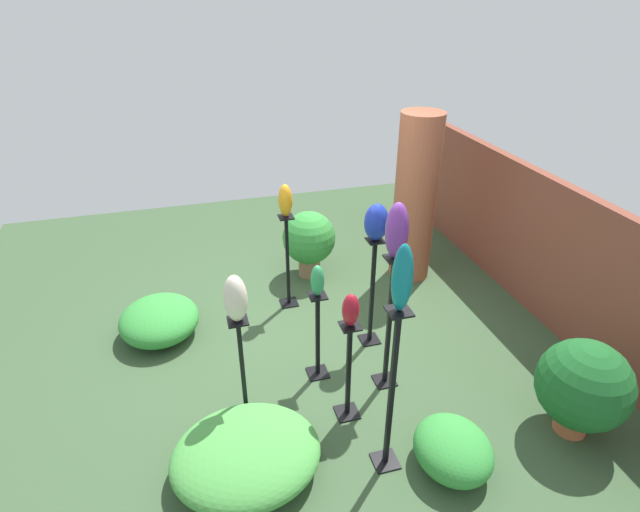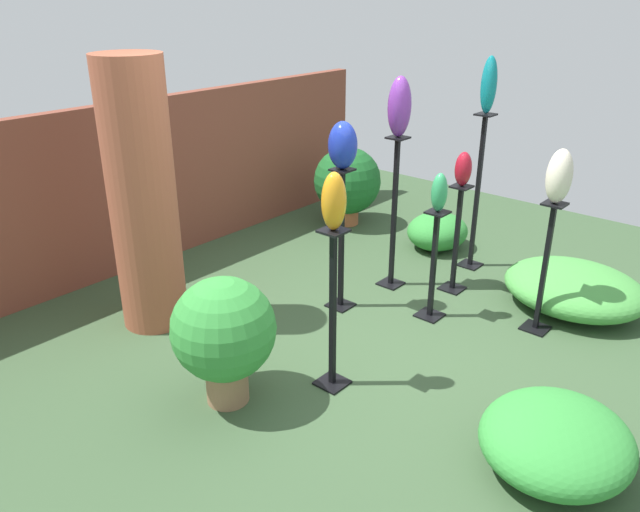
{
  "view_description": "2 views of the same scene",
  "coord_description": "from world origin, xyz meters",
  "px_view_note": "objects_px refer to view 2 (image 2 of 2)",
  "views": [
    {
      "loc": [
        4.23,
        -1.12,
        3.38
      ],
      "look_at": [
        -0.29,
        0.16,
        0.77
      ],
      "focal_mm": 28.0,
      "sensor_mm": 36.0,
      "label": 1
    },
    {
      "loc": [
        -3.37,
        -2.42,
        2.53
      ],
      "look_at": [
        -0.29,
        0.26,
        0.74
      ],
      "focal_mm": 35.0,
      "sensor_mm": 36.0,
      "label": 2
    }
  ],
  "objects_px": {
    "potted_plant_front_left": "(347,182)",
    "pedestal_ivory": "(544,274)",
    "pedestal_teal": "(477,199)",
    "art_vase_amber": "(334,201)",
    "pedestal_ruby": "(456,244)",
    "art_vase_teal": "(489,85)",
    "art_vase_violet": "(400,107)",
    "pedestal_cobalt": "(341,246)",
    "potted_plant_mid_right": "(224,332)",
    "art_vase_ruby": "(463,169)",
    "brick_pillar": "(143,198)",
    "art_vase_ivory": "(559,176)",
    "art_vase_jade": "(439,192)",
    "pedestal_amber": "(333,317)",
    "art_vase_cobalt": "(343,145)",
    "pedestal_jade": "(433,271)",
    "pedestal_violet": "(394,220)"
  },
  "relations": [
    {
      "from": "pedestal_amber",
      "to": "pedestal_violet",
      "type": "bearing_deg",
      "value": 21.03
    },
    {
      "from": "pedestal_ruby",
      "to": "art_vase_amber",
      "type": "distance_m",
      "value": 2.03
    },
    {
      "from": "pedestal_cobalt",
      "to": "art_vase_cobalt",
      "type": "xyz_separation_m",
      "value": [
        0.0,
        -0.0,
        0.84
      ]
    },
    {
      "from": "art_vase_violet",
      "to": "art_vase_ruby",
      "type": "bearing_deg",
      "value": -59.01
    },
    {
      "from": "pedestal_violet",
      "to": "art_vase_amber",
      "type": "relative_size",
      "value": 3.7
    },
    {
      "from": "pedestal_jade",
      "to": "art_vase_teal",
      "type": "distance_m",
      "value": 1.75
    },
    {
      "from": "brick_pillar",
      "to": "pedestal_cobalt",
      "type": "height_order",
      "value": "brick_pillar"
    },
    {
      "from": "pedestal_teal",
      "to": "art_vase_ivory",
      "type": "height_order",
      "value": "pedestal_teal"
    },
    {
      "from": "pedestal_teal",
      "to": "art_vase_violet",
      "type": "distance_m",
      "value": 1.31
    },
    {
      "from": "pedestal_jade",
      "to": "potted_plant_front_left",
      "type": "distance_m",
      "value": 2.27
    },
    {
      "from": "pedestal_amber",
      "to": "art_vase_cobalt",
      "type": "bearing_deg",
      "value": 36.44
    },
    {
      "from": "pedestal_jade",
      "to": "art_vase_cobalt",
      "type": "distance_m",
      "value": 1.24
    },
    {
      "from": "pedestal_teal",
      "to": "art_vase_ivory",
      "type": "relative_size",
      "value": 3.66
    },
    {
      "from": "art_vase_ivory",
      "to": "art_vase_jade",
      "type": "xyz_separation_m",
      "value": [
        -0.37,
        0.75,
        -0.19
      ]
    },
    {
      "from": "pedestal_violet",
      "to": "pedestal_amber",
      "type": "relative_size",
      "value": 1.2
    },
    {
      "from": "art_vase_violet",
      "to": "art_vase_ivory",
      "type": "bearing_deg",
      "value": -85.99
    },
    {
      "from": "art_vase_cobalt",
      "to": "art_vase_violet",
      "type": "bearing_deg",
      "value": -7.47
    },
    {
      "from": "pedestal_amber",
      "to": "pedestal_teal",
      "type": "xyz_separation_m",
      "value": [
        2.4,
        0.25,
        0.16
      ]
    },
    {
      "from": "potted_plant_front_left",
      "to": "pedestal_teal",
      "type": "bearing_deg",
      "value": -94.21
    },
    {
      "from": "art_vase_teal",
      "to": "potted_plant_front_left",
      "type": "xyz_separation_m",
      "value": [
        0.12,
        1.65,
        -1.23
      ]
    },
    {
      "from": "pedestal_amber",
      "to": "art_vase_violet",
      "type": "bearing_deg",
      "value": 21.03
    },
    {
      "from": "pedestal_teal",
      "to": "art_vase_amber",
      "type": "bearing_deg",
      "value": -174.06
    },
    {
      "from": "pedestal_cobalt",
      "to": "art_vase_cobalt",
      "type": "distance_m",
      "value": 0.84
    },
    {
      "from": "art_vase_jade",
      "to": "art_vase_ruby",
      "type": "xyz_separation_m",
      "value": [
        0.56,
        0.11,
        0.04
      ]
    },
    {
      "from": "art_vase_jade",
      "to": "art_vase_cobalt",
      "type": "height_order",
      "value": "art_vase_cobalt"
    },
    {
      "from": "art_vase_ruby",
      "to": "pedestal_teal",
      "type": "bearing_deg",
      "value": 12.95
    },
    {
      "from": "art_vase_cobalt",
      "to": "pedestal_cobalt",
      "type": "bearing_deg",
      "value": 90.0
    },
    {
      "from": "pedestal_jade",
      "to": "potted_plant_mid_right",
      "type": "relative_size",
      "value": 1.05
    },
    {
      "from": "pedestal_jade",
      "to": "pedestal_ivory",
      "type": "bearing_deg",
      "value": -63.57
    },
    {
      "from": "potted_plant_front_left",
      "to": "art_vase_cobalt",
      "type": "bearing_deg",
      "value": -142.72
    },
    {
      "from": "art_vase_cobalt",
      "to": "potted_plant_front_left",
      "type": "relative_size",
      "value": 0.42
    },
    {
      "from": "pedestal_ruby",
      "to": "pedestal_ivory",
      "type": "bearing_deg",
      "value": -102.47
    },
    {
      "from": "pedestal_jade",
      "to": "pedestal_violet",
      "type": "relative_size",
      "value": 0.67
    },
    {
      "from": "pedestal_ivory",
      "to": "pedestal_jade",
      "type": "height_order",
      "value": "pedestal_ivory"
    },
    {
      "from": "pedestal_teal",
      "to": "pedestal_cobalt",
      "type": "bearing_deg",
      "value": 163.95
    },
    {
      "from": "pedestal_ivory",
      "to": "art_vase_violet",
      "type": "xyz_separation_m",
      "value": [
        -0.09,
        1.34,
        1.13
      ]
    },
    {
      "from": "pedestal_ruby",
      "to": "art_vase_teal",
      "type": "height_order",
      "value": "art_vase_teal"
    },
    {
      "from": "brick_pillar",
      "to": "pedestal_ivory",
      "type": "relative_size",
      "value": 1.98
    },
    {
      "from": "potted_plant_front_left",
      "to": "pedestal_ivory",
      "type": "bearing_deg",
      "value": -108.45
    },
    {
      "from": "pedestal_violet",
      "to": "art_vase_violet",
      "type": "height_order",
      "value": "art_vase_violet"
    },
    {
      "from": "pedestal_jade",
      "to": "art_vase_cobalt",
      "type": "xyz_separation_m",
      "value": [
        -0.35,
        0.67,
        0.98
      ]
    },
    {
      "from": "pedestal_cobalt",
      "to": "brick_pillar",
      "type": "bearing_deg",
      "value": 140.02
    },
    {
      "from": "brick_pillar",
      "to": "potted_plant_front_left",
      "type": "height_order",
      "value": "brick_pillar"
    },
    {
      "from": "pedestal_ruby",
      "to": "art_vase_ruby",
      "type": "xyz_separation_m",
      "value": [
        0.0,
        0.0,
        0.68
      ]
    },
    {
      "from": "art_vase_ruby",
      "to": "art_vase_cobalt",
      "type": "bearing_deg",
      "value": 148.6
    },
    {
      "from": "potted_plant_mid_right",
      "to": "pedestal_cobalt",
      "type": "bearing_deg",
      "value": 10.17
    },
    {
      "from": "pedestal_cobalt",
      "to": "potted_plant_mid_right",
      "type": "height_order",
      "value": "pedestal_cobalt"
    },
    {
      "from": "pedestal_ivory",
      "to": "potted_plant_front_left",
      "type": "xyz_separation_m",
      "value": [
        0.88,
        2.64,
        0.01
      ]
    },
    {
      "from": "art_vase_ivory",
      "to": "art_vase_violet",
      "type": "bearing_deg",
      "value": 94.01
    },
    {
      "from": "pedestal_cobalt",
      "to": "potted_plant_mid_right",
      "type": "bearing_deg",
      "value": -169.83
    }
  ]
}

